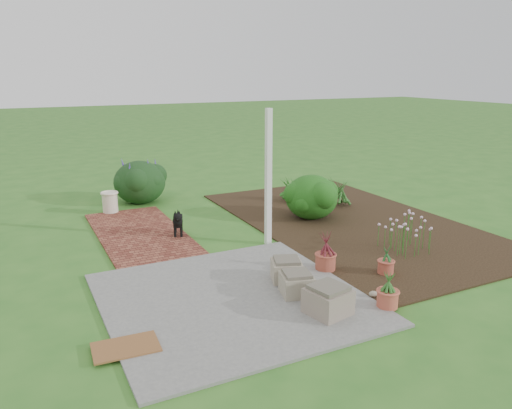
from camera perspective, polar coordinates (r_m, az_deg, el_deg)
name	(u,v)px	position (r m, az deg, el deg)	size (l,w,h in m)	color
ground	(256,248)	(9.13, 0.00, -4.98)	(80.00, 80.00, 0.00)	#2E6921
concrete_patio	(232,298)	(7.18, -2.76, -10.66)	(3.50, 3.50, 0.04)	slate
brick_path	(140,233)	(10.16, -13.12, -3.17)	(1.60, 3.50, 0.04)	#5F281E
garden_bed	(351,222)	(10.80, 10.75, -1.97)	(4.00, 7.00, 0.03)	black
veranda_post	(268,178)	(9.01, 1.42, 3.01)	(0.10, 0.10, 2.50)	white
stone_trough_near	(328,301)	(6.72, 8.23, -10.90)	(0.50, 0.50, 0.34)	#7B6D5F
stone_trough_mid	(297,285)	(7.21, 4.68, -9.11)	(0.43, 0.43, 0.29)	gray
stone_trough_far	(287,271)	(7.66, 3.51, -7.55)	(0.44, 0.44, 0.30)	gray
coir_doormat	(126,347)	(6.17, -14.67, -15.48)	(0.75, 0.48, 0.02)	brown
black_dog	(178,221)	(9.71, -8.92, -1.84)	(0.30, 0.56, 0.50)	black
cream_ceramic_urn	(110,202)	(11.68, -16.34, 0.25)	(0.34, 0.34, 0.45)	beige
evergreen_shrub	(311,196)	(10.83, 6.36, 1.00)	(1.14, 1.14, 0.97)	#0B390B
agapanthus_clump_back	(338,189)	(11.90, 9.35, 1.73)	(0.88, 0.88, 0.79)	#0F4118
agapanthus_clump_front	(291,186)	(12.25, 4.04, 2.10)	(0.80, 0.80, 0.71)	#103E0F
pink_flower_patch	(407,233)	(9.29, 16.84, -3.15)	(0.93, 0.93, 0.60)	#113D0F
terracotta_pot_bronze	(325,262)	(8.14, 7.95, -6.47)	(0.32, 0.32, 0.26)	#9F4836
terracotta_pot_small_left	(386,267)	(8.20, 14.61, -6.90)	(0.25, 0.25, 0.21)	#A74A38
terracotta_pot_small_right	(387,299)	(7.08, 14.80, -10.38)	(0.28, 0.28, 0.24)	#B5513D
purple_flowering_bush	(140,181)	(12.45, -13.17, 2.61)	(1.24, 1.24, 1.05)	black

